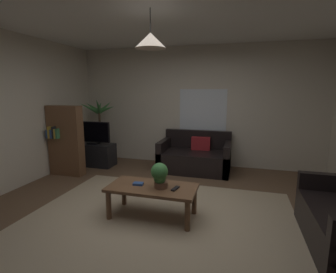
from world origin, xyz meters
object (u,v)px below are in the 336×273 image
bookshelf_corner (65,140)px  pendant_lamp (150,40)px  potted_plant_on_table (160,175)px  potted_palm_corner (100,133)px  tv (93,133)px  remote_on_table_0 (162,185)px  couch_under_window (195,158)px  coffee_table (152,191)px  remote_on_table_1 (175,189)px  book_on_table_0 (138,184)px  tv_stand (95,155)px

bookshelf_corner → pendant_lamp: bearing=-28.0°
potted_plant_on_table → potted_palm_corner: (-2.27, 2.36, 0.07)m
potted_plant_on_table → tv: 2.92m
remote_on_table_0 → potted_palm_corner: (-2.28, 2.30, 0.24)m
tv → couch_under_window: bearing=6.8°
potted_plant_on_table → bookshelf_corner: bearing=152.6°
coffee_table → remote_on_table_1: remote_on_table_1 is taller
potted_palm_corner → pendant_lamp: pendant_lamp is taller
book_on_table_0 → remote_on_table_0: 0.33m
couch_under_window → tv: bearing=-173.2°
coffee_table → remote_on_table_1: bearing=-4.0°
bookshelf_corner → coffee_table: bearing=-28.0°
remote_on_table_0 → remote_on_table_1: size_ratio=1.00×
coffee_table → potted_palm_corner: bearing=132.7°
tv_stand → pendant_lamp: (2.07, -1.93, 2.04)m
book_on_table_0 → bookshelf_corner: size_ratio=0.09×
remote_on_table_1 → pendant_lamp: pendant_lamp is taller
remote_on_table_0 → tv: (-2.19, 1.87, 0.32)m
potted_palm_corner → potted_plant_on_table: bearing=-46.2°
remote_on_table_0 → pendant_lamp: (-0.12, -0.04, 1.85)m
couch_under_window → potted_plant_on_table: 2.23m
potted_plant_on_table → couch_under_window: bearing=87.8°
couch_under_window → remote_on_table_0: (-0.08, -2.14, 0.17)m
tv → bookshelf_corner: (-0.19, -0.71, -0.06)m
couch_under_window → tv_stand: size_ratio=1.63×
remote_on_table_1 → tv_stand: (-2.39, 1.95, -0.19)m
remote_on_table_1 → tv_stand: size_ratio=0.18×
couch_under_window → remote_on_table_0: couch_under_window is taller
potted_plant_on_table → potted_palm_corner: 3.28m
coffee_table → potted_plant_on_table: bearing=-14.2°
coffee_table → couch_under_window: bearing=84.7°
tv → potted_palm_corner: bearing=100.7°
couch_under_window → potted_plant_on_table: bearing=-92.2°
potted_plant_on_table → tv_stand: size_ratio=0.38×
remote_on_table_0 → tv_stand: size_ratio=0.18×
remote_on_table_1 → bookshelf_corner: (-2.58, 1.22, 0.26)m
book_on_table_0 → remote_on_table_1: size_ratio=0.83×
couch_under_window → potted_palm_corner: size_ratio=0.95×
bookshelf_corner → book_on_table_0: bearing=-30.3°
coffee_table → tv_stand: (-2.07, 1.93, -0.12)m
potted_plant_on_table → pendant_lamp: 1.68m
couch_under_window → coffee_table: bearing=-95.3°
pendant_lamp → potted_plant_on_table: bearing=-14.2°
potted_palm_corner → bookshelf_corner: potted_palm_corner is taller
remote_on_table_1 → potted_plant_on_table: bearing=-165.7°
remote_on_table_1 → pendant_lamp: (-0.32, 0.02, 1.85)m
potted_palm_corner → book_on_table_0: bearing=-50.2°
book_on_table_0 → potted_plant_on_table: (0.32, -0.03, 0.17)m
book_on_table_0 → tv: 2.69m
potted_palm_corner → coffee_table: bearing=-47.3°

